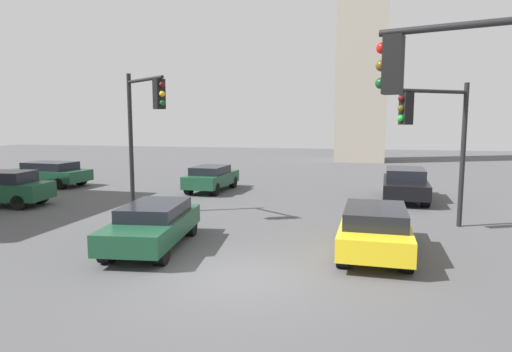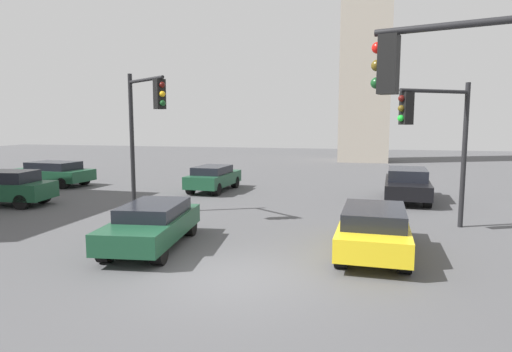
{
  "view_description": "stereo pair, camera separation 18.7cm",
  "coord_description": "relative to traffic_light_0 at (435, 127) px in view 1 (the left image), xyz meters",
  "views": [
    {
      "loc": [
        2.59,
        -9.29,
        3.52
      ],
      "look_at": [
        -0.72,
        4.95,
        1.72
      ],
      "focal_mm": 30.8,
      "sensor_mm": 36.0,
      "label": 1
    },
    {
      "loc": [
        2.78,
        -9.24,
        3.52
      ],
      "look_at": [
        -0.72,
        4.95,
        1.72
      ],
      "focal_mm": 30.8,
      "sensor_mm": 36.0,
      "label": 2
    }
  ],
  "objects": [
    {
      "name": "traffic_light_2",
      "position": [
        -9.9,
        -0.55,
        0.35
      ],
      "size": [
        2.19,
        1.64,
        5.32
      ],
      "rotation": [
        0.0,
        0.0,
        -0.63
      ],
      "color": "black",
      "rests_on": "ground_plane"
    },
    {
      "name": "car_3",
      "position": [
        -9.66,
        6.11,
        -2.66
      ],
      "size": [
        1.85,
        4.02,
        1.3
      ],
      "rotation": [
        0.0,
        0.0,
        1.52
      ],
      "color": "#19472D",
      "rests_on": "ground_plane"
    },
    {
      "name": "car_7",
      "position": [
        -1.88,
        -3.13,
        -2.66
      ],
      "size": [
        1.91,
        4.38,
        1.29
      ],
      "rotation": [
        0.0,
        0.0,
        1.54
      ],
      "color": "yellow",
      "rests_on": "ground_plane"
    },
    {
      "name": "car_0",
      "position": [
        -0.25,
        5.7,
        -2.6
      ],
      "size": [
        2.15,
        4.71,
        1.42
      ],
      "rotation": [
        0.0,
        0.0,
        -1.63
      ],
      "color": "black",
      "rests_on": "ground_plane"
    },
    {
      "name": "car_4",
      "position": [
        -7.94,
        -3.97,
        -2.68
      ],
      "size": [
        2.19,
        4.37,
        1.24
      ],
      "rotation": [
        0.0,
        0.0,
        -1.45
      ],
      "color": "#19472D",
      "rests_on": "ground_plane"
    },
    {
      "name": "traffic_light_0",
      "position": [
        0.0,
        0.0,
        0.0
      ],
      "size": [
        2.34,
        1.64,
        4.81
      ],
      "rotation": [
        0.0,
        0.0,
        -2.55
      ],
      "color": "black",
      "rests_on": "ground_plane"
    },
    {
      "name": "ground_plane",
      "position": [
        -4.98,
        -5.81,
        -3.36
      ],
      "size": [
        99.5,
        99.5,
        0.0
      ],
      "primitive_type": "plane",
      "color": "#4C4C4F"
    },
    {
      "name": "car_2",
      "position": [
        -19.04,
        5.77,
        -2.64
      ],
      "size": [
        4.63,
        2.24,
        1.34
      ],
      "rotation": [
        0.0,
        0.0,
        3.08
      ],
      "color": "#19472D",
      "rests_on": "ground_plane"
    },
    {
      "name": "traffic_light_1",
      "position": [
        -0.55,
        -7.38,
        0.39
      ],
      "size": [
        2.92,
        1.01,
        5.31
      ],
      "rotation": [
        0.0,
        0.0,
        2.86
      ],
      "color": "black",
      "rests_on": "ground_plane"
    }
  ]
}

